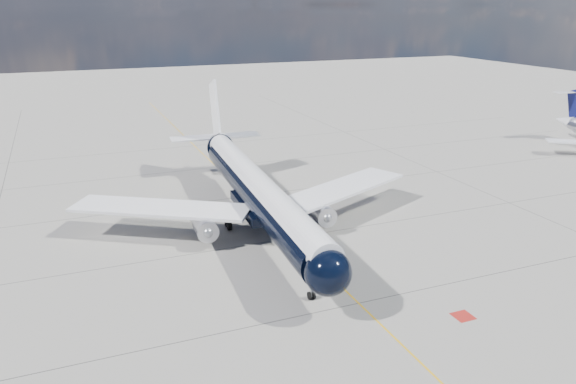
% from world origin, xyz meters
% --- Properties ---
extents(ground, '(320.00, 320.00, 0.00)m').
position_xyz_m(ground, '(0.00, 30.00, 0.00)').
color(ground, gray).
rests_on(ground, ground).
extents(taxiway_centerline, '(0.16, 160.00, 0.01)m').
position_xyz_m(taxiway_centerline, '(0.00, 25.00, 0.00)').
color(taxiway_centerline, '#E4AA0C').
rests_on(taxiway_centerline, ground).
extents(red_marking, '(1.60, 1.60, 0.01)m').
position_xyz_m(red_marking, '(6.80, -10.00, 0.00)').
color(red_marking, maroon).
rests_on(red_marking, ground).
extents(main_airliner, '(39.95, 48.72, 14.07)m').
position_xyz_m(main_airliner, '(-2.26, 14.87, 4.37)').
color(main_airliner, black).
rests_on(main_airliner, ground).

